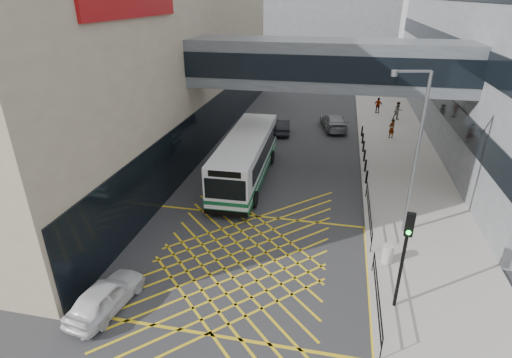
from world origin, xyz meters
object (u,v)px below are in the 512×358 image
Objects in this scene: bus at (246,157)px; car_silver at (334,121)px; pedestrian_a at (392,129)px; car_dark at (282,126)px; street_lamp at (414,146)px; pedestrian_c at (378,105)px; traffic_light at (405,248)px; pedestrian_b at (398,111)px; car_white at (106,296)px; litter_bin at (388,254)px.

car_silver is (5.47, 12.74, -0.92)m from bus.
bus is 14.99m from pedestrian_a.
car_dark is at bearing -36.46° from pedestrian_a.
street_lamp reaches higher than pedestrian_c.
car_dark is at bearing 106.42° from street_lamp.
car_dark is 23.21m from traffic_light.
street_lamp is at bearing -113.59° from pedestrian_b.
traffic_light is 2.60× the size of pedestrian_a.
pedestrian_b reaches higher than pedestrian_a.
bus reaches higher than car_silver.
car_dark is 18.42m from street_lamp.
car_dark reaches higher than car_white.
car_silver is 3.01× the size of pedestrian_c.
traffic_light reaches higher than litter_bin.
traffic_light reaches higher than pedestrian_c.
car_silver is 5.43m from pedestrian_a.
pedestrian_a is at bearing 171.39° from car_dark.
car_dark is 9.67m from pedestrian_a.
pedestrian_a is at bearing 114.96° from pedestrian_c.
bus is at bearing 135.46° from traffic_light.
street_lamp is (12.27, 8.33, 4.30)m from car_white.
pedestrian_c is (1.25, 26.73, 0.37)m from litter_bin.
pedestrian_b reaches higher than car_dark.
pedestrian_c is at bearing 87.32° from litter_bin.
traffic_light is 27.88m from pedestrian_b.
car_dark is (0.83, 10.67, -1.02)m from bus.
litter_bin is at bearing 47.74° from pedestrian_a.
car_silver is 2.91× the size of pedestrian_a.
street_lamp is at bearing 49.98° from pedestrian_a.
street_lamp reaches higher than pedestrian_b.
car_silver is 0.59× the size of street_lamp.
litter_bin is 18.75m from pedestrian_a.
car_white is 2.45× the size of pedestrian_c.
litter_bin is (-0.05, 3.08, -2.42)m from traffic_light.
litter_bin is at bearing -119.71° from street_lamp.
bus is 6.31× the size of pedestrian_b.
bus is at bearing 8.96° from pedestrian_a.
car_dark is 12.15m from pedestrian_c.
car_dark is 2.50× the size of pedestrian_a.
street_lamp is 24.07m from pedestrian_c.
car_dark is at bearing 62.45° from pedestrian_c.
pedestrian_c reaches higher than litter_bin.
bus is 12.57× the size of litter_bin.
pedestrian_b is at bearing 71.76° from street_lamp.
car_dark is 0.51× the size of street_lamp.
pedestrian_b is at bearing 91.20° from traffic_light.
traffic_light is 2.47× the size of pedestrian_b.
street_lamp is (0.87, 6.06, 1.91)m from traffic_light.
pedestrian_a reaches higher than litter_bin.
traffic_light is (3.21, -23.79, 2.26)m from car_silver.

